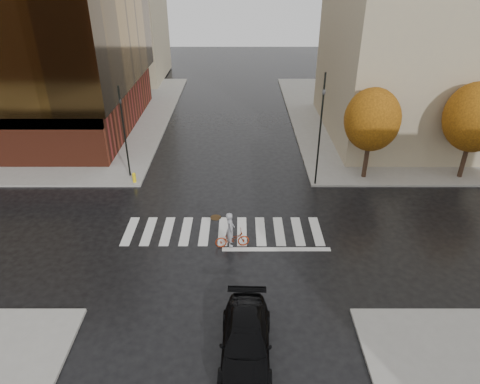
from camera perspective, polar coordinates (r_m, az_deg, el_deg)
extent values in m
plane|color=black|center=(24.89, -2.29, -5.87)|extent=(120.00, 120.00, 0.00)
cube|color=gray|center=(48.99, -27.02, 8.96)|extent=(30.00, 30.00, 0.15)
cube|color=gray|center=(48.14, 24.90, 9.12)|extent=(30.00, 30.00, 0.15)
cube|color=silver|center=(25.30, -2.25, -5.22)|extent=(12.00, 3.00, 0.01)
cube|color=tan|center=(41.04, 24.43, 19.43)|extent=(16.00, 16.00, 18.00)
cylinder|color=black|center=(31.88, 16.47, 4.27)|extent=(0.32, 0.32, 2.80)
ellipsoid|color=#AC6410|center=(30.84, 17.22, 9.20)|extent=(3.80, 3.80, 4.37)
cylinder|color=black|center=(34.51, 27.71, 3.94)|extent=(0.32, 0.32, 2.80)
ellipsoid|color=#AC6410|center=(33.51, 28.90, 8.71)|extent=(4.20, 4.20, 4.83)
imported|color=black|center=(18.06, 0.77, -19.22)|extent=(2.20, 5.06, 1.45)
imported|color=maroon|center=(23.77, -1.05, -6.26)|extent=(1.97, 0.92, 1.00)
imported|color=gray|center=(23.41, -1.31, -4.96)|extent=(0.58, 0.80, 2.03)
cylinder|color=black|center=(31.07, -15.16, 7.62)|extent=(0.12, 0.12, 6.59)
imported|color=black|center=(30.33, -15.74, 11.82)|extent=(0.20, 0.18, 0.82)
cylinder|color=black|center=(29.10, 10.62, 7.95)|extent=(0.12, 0.12, 7.78)
imported|color=black|center=(28.24, 11.14, 13.29)|extent=(0.22, 0.24, 0.97)
cylinder|color=yellow|center=(31.15, -13.92, 1.80)|extent=(0.24, 0.24, 0.60)
sphere|color=yellow|center=(31.02, -13.98, 2.29)|extent=(0.26, 0.26, 0.26)
cylinder|color=#453018|center=(26.58, -3.26, -3.41)|extent=(0.80, 0.80, 0.01)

